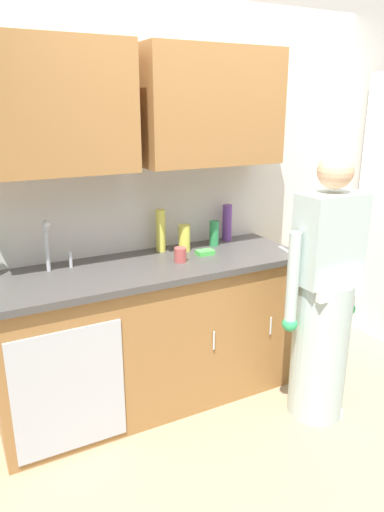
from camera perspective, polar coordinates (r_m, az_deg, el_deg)
ground_plane at (r=3.07m, az=11.01°, el=-20.10°), size 9.00×9.00×0.00m
kitchen_wall_with_uppers at (r=3.21m, az=-0.66°, el=10.77°), size 4.80×0.44×2.70m
counter_cabinet at (r=3.09m, az=-5.00°, el=-9.62°), size 1.90×0.62×0.90m
countertop at (r=2.90m, az=-5.20°, el=-1.32°), size 1.96×0.66×0.04m
sink at (r=2.76m, az=-15.38°, el=-2.79°), size 0.50×0.36×0.35m
person_at_sink at (r=2.95m, az=15.46°, el=-6.36°), size 0.55×0.34×1.62m
bottle_soap at (r=3.11m, az=-3.79°, el=3.05°), size 0.06×0.06×0.28m
bottle_water_short at (r=3.24m, az=2.65°, el=2.74°), size 0.06×0.06×0.17m
bottle_cleaner_spray at (r=3.12m, az=-0.93°, el=2.19°), size 0.08×0.08×0.18m
bottle_water_tall at (r=3.36m, az=4.24°, el=4.01°), size 0.07×0.07×0.26m
cup_by_sink at (r=2.91m, az=-1.41°, el=0.14°), size 0.08×0.08×0.09m
knife_on_counter at (r=3.18m, az=11.44°, el=0.51°), size 0.07×0.24×0.01m
sponge at (r=3.06m, az=1.58°, el=0.44°), size 0.11×0.07×0.03m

